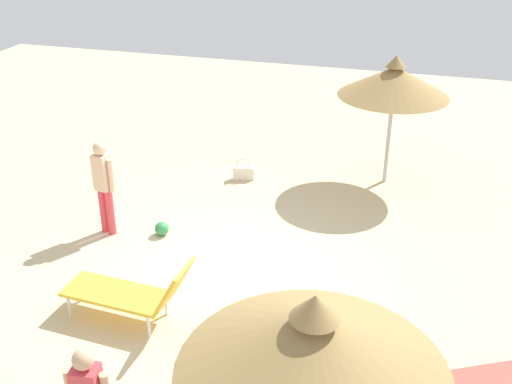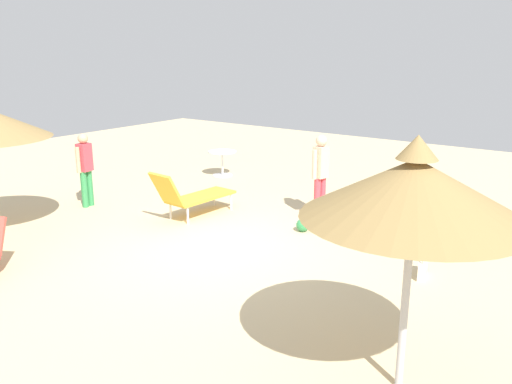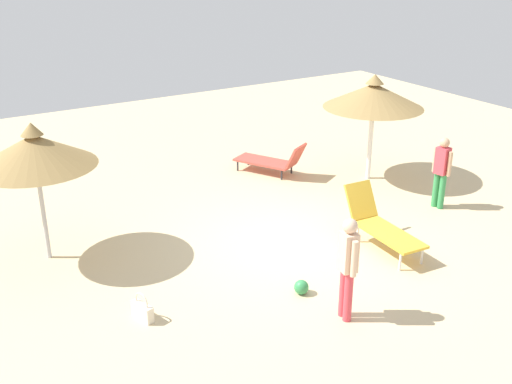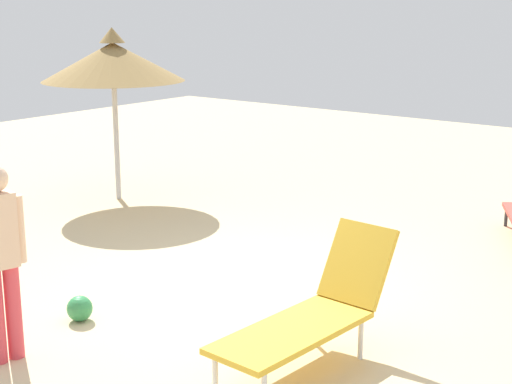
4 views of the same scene
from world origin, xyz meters
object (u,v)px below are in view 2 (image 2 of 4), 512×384
(side_table_round, at_px, (222,159))
(lounge_chair_far_right, at_px, (191,195))
(handbag, at_px, (423,267))
(person_standing_front, at_px, (85,166))
(person_standing_near_left, at_px, (320,172))
(parasol_umbrella_back, at_px, (414,189))
(beach_ball, at_px, (303,225))

(side_table_round, bearing_deg, lounge_chair_far_right, -150.37)
(handbag, height_order, side_table_round, side_table_round)
(person_standing_front, distance_m, person_standing_near_left, 4.87)
(parasol_umbrella_back, xyz_separation_m, beach_ball, (3.39, 3.16, -1.92))
(lounge_chair_far_right, distance_m, beach_ball, 2.30)
(person_standing_front, bearing_deg, beach_ball, -73.93)
(person_standing_near_left, bearing_deg, handbag, -120.99)
(beach_ball, bearing_deg, parasol_umbrella_back, -137.00)
(handbag, bearing_deg, person_standing_near_left, 59.01)
(parasol_umbrella_back, xyz_separation_m, person_standing_front, (2.09, 7.67, -1.17))
(handbag, bearing_deg, person_standing_front, 95.11)
(beach_ball, bearing_deg, lounge_chair_far_right, 105.08)
(lounge_chair_far_right, height_order, handbag, lounge_chair_far_right)
(handbag, bearing_deg, lounge_chair_far_right, 88.96)
(lounge_chair_far_right, relative_size, beach_ball, 7.66)
(person_standing_near_left, xyz_separation_m, side_table_round, (1.61, 3.80, -0.48))
(parasol_umbrella_back, height_order, person_standing_front, parasol_umbrella_back)
(side_table_round, distance_m, beach_ball, 4.71)
(lounge_chair_far_right, distance_m, side_table_round, 3.57)
(parasol_umbrella_back, relative_size, person_standing_front, 1.62)
(parasol_umbrella_back, xyz_separation_m, handbag, (2.71, 0.70, -1.88))
(side_table_round, xyz_separation_m, beach_ball, (-2.51, -3.97, -0.33))
(lounge_chair_far_right, height_order, beach_ball, lounge_chair_far_right)
(lounge_chair_far_right, distance_m, handbag, 4.67)
(person_standing_near_left, xyz_separation_m, beach_ball, (-0.90, -0.16, -0.81))
(lounge_chair_far_right, distance_m, person_standing_near_left, 2.57)
(side_table_round, height_order, beach_ball, side_table_round)
(person_standing_front, bearing_deg, lounge_chair_far_right, -72.99)
(person_standing_front, relative_size, beach_ball, 6.46)
(lounge_chair_far_right, height_order, person_standing_near_left, person_standing_near_left)
(lounge_chair_far_right, relative_size, person_standing_near_left, 1.12)
(person_standing_front, distance_m, handbag, 7.03)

